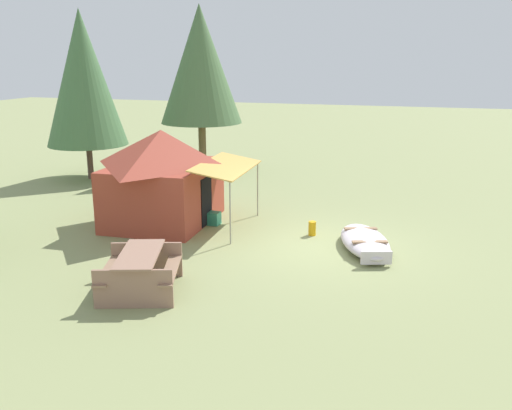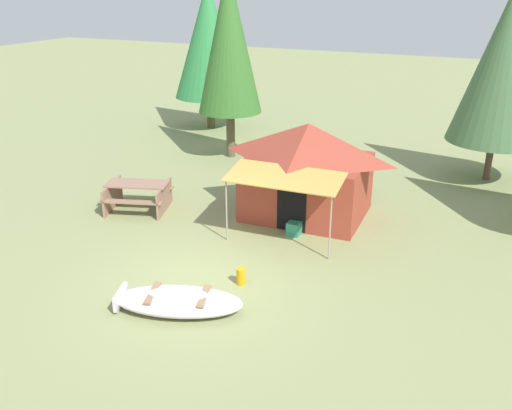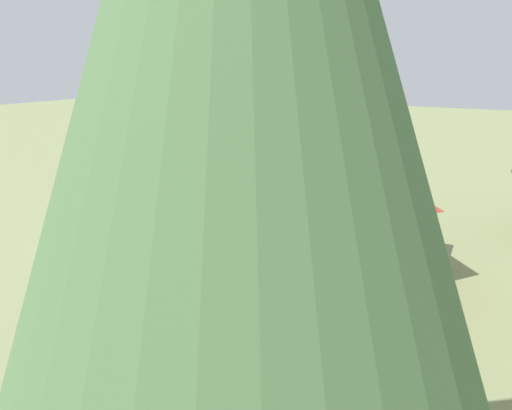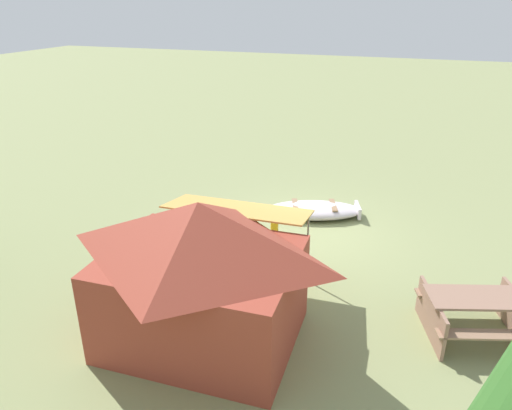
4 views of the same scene
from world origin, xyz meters
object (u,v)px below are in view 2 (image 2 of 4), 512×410
object	(u,v)px
beached_rowboat	(178,301)
fuel_can	(241,276)
cooler_box	(296,226)
pine_tree_side	(209,41)
picnic_table	(138,193)
pine_tree_back_right	(505,63)
canvas_cabin_tent	(307,169)
pine_tree_far_center	(229,41)

from	to	relation	value
beached_rowboat	fuel_can	size ratio (longest dim) A/B	7.49
beached_rowboat	cooler_box	world-z (taller)	beached_rowboat
pine_tree_side	cooler_box	bearing A→B (deg)	-49.84
beached_rowboat	fuel_can	bearing A→B (deg)	64.20
fuel_can	beached_rowboat	bearing A→B (deg)	-115.80
picnic_table	pine_tree_side	bearing A→B (deg)	106.40
cooler_box	beached_rowboat	bearing A→B (deg)	-100.87
pine_tree_back_right	pine_tree_side	xyz separation A→B (m)	(-11.27, 2.14, -0.02)
canvas_cabin_tent	pine_tree_side	xyz separation A→B (m)	(-6.97, 7.26, 2.32)
canvas_cabin_tent	pine_tree_back_right	distance (m)	7.09
canvas_cabin_tent	pine_tree_back_right	world-z (taller)	pine_tree_back_right
picnic_table	pine_tree_side	distance (m)	9.78
fuel_can	pine_tree_back_right	distance (m)	10.74
picnic_table	cooler_box	xyz separation A→B (m)	(4.55, 0.40, -0.31)
picnic_table	fuel_can	distance (m)	5.06
canvas_cabin_tent	picnic_table	size ratio (longest dim) A/B	1.86
cooler_box	canvas_cabin_tent	bearing A→B (deg)	98.67
beached_rowboat	canvas_cabin_tent	distance (m)	5.64
pine_tree_far_center	canvas_cabin_tent	bearing A→B (deg)	-42.24
beached_rowboat	picnic_table	distance (m)	5.38
pine_tree_side	picnic_table	bearing A→B (deg)	-73.60
pine_tree_side	pine_tree_back_right	bearing A→B (deg)	-10.72
pine_tree_far_center	fuel_can	bearing A→B (deg)	-61.52
fuel_can	pine_tree_back_right	bearing A→B (deg)	65.22
canvas_cabin_tent	cooler_box	xyz separation A→B (m)	(0.19, -1.23, -1.14)
fuel_can	pine_tree_side	size ratio (longest dim) A/B	0.06
fuel_can	pine_tree_back_right	xyz separation A→B (m)	(4.26, 9.22, 3.47)
fuel_can	pine_tree_far_center	xyz separation A→B (m)	(-4.34, 8.00, 3.86)
fuel_can	pine_tree_side	xyz separation A→B (m)	(-7.02, 11.36, 3.46)
picnic_table	cooler_box	world-z (taller)	picnic_table
canvas_cabin_tent	pine_tree_far_center	world-z (taller)	pine_tree_far_center
cooler_box	picnic_table	bearing A→B (deg)	-175.03
beached_rowboat	pine_tree_back_right	bearing A→B (deg)	65.08
pine_tree_back_right	cooler_box	bearing A→B (deg)	-122.93
cooler_box	pine_tree_side	size ratio (longest dim) A/B	0.10
beached_rowboat	cooler_box	size ratio (longest dim) A/B	4.58
fuel_can	canvas_cabin_tent	bearing A→B (deg)	90.59
picnic_table	pine_tree_side	xyz separation A→B (m)	(-2.61, 8.88, 3.16)
beached_rowboat	pine_tree_far_center	xyz separation A→B (m)	(-3.67, 9.40, 3.84)
pine_tree_back_right	pine_tree_side	distance (m)	11.47
cooler_box	pine_tree_back_right	distance (m)	8.33
picnic_table	pine_tree_back_right	bearing A→B (deg)	37.92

